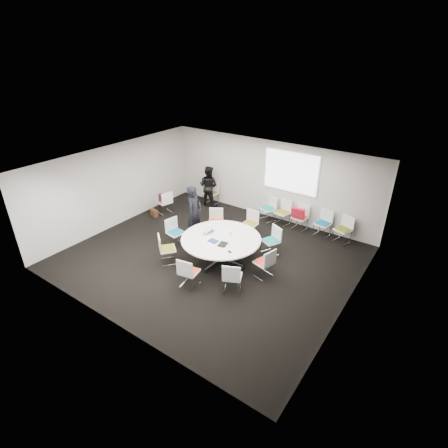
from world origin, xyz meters
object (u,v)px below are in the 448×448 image
Objects in this scene: chair_ring_g at (189,277)px; chair_back_e at (342,234)px; chair_ring_h at (232,282)px; laptop at (210,233)px; maroon_bag at (164,198)px; person_main at (194,213)px; person_back at (208,186)px; conference_table at (221,243)px; chair_back_c at (299,222)px; chair_ring_a at (264,268)px; chair_ring_d at (216,227)px; chair_ring_f at (167,254)px; chair_ring_e at (176,237)px; chair_back_b at (282,217)px; chair_back_a at (268,213)px; chair_back_d at (322,228)px; chair_spare_left at (165,206)px; chair_ring_c at (249,229)px; chair_ring_b at (271,246)px; cup at (230,233)px; brown_bag at (154,213)px; chair_person_back at (211,197)px.

chair_ring_g is 5.23m from chair_back_e.
chair_ring_h and chair_back_e have the same top height.
maroon_bag is at bearing 74.26° from laptop.
person_back is (-1.21, 2.33, -0.10)m from person_main.
conference_table is at bearing 124.56° from person_back.
chair_back_c is (1.03, 4.62, 0.00)m from chair_ring_g.
chair_ring_d is at bearing 79.54° from chair_ring_a.
conference_table is 2.61× the size of chair_ring_a.
chair_ring_h is at bearing -43.76° from conference_table.
person_main is at bearing 139.07° from chair_ring_f.
chair_ring_e is 5.30m from chair_back_e.
chair_back_b is at bearing -47.03° from person_main.
chair_back_a is 1.00× the size of chair_back_d.
chair_ring_f is at bearing -121.15° from chair_spare_left.
chair_ring_c reaches higher than conference_table.
chair_ring_a is at bearing -84.22° from laptop.
chair_ring_b and chair_back_e have the same top height.
cup is (0.52, 0.29, 0.03)m from laptop.
chair_ring_a is at bearing -15.84° from maroon_bag.
chair_back_e is 4.29m from laptop.
person_back is (-1.03, 3.07, 0.52)m from chair_ring_e.
chair_back_d is 0.55× the size of person_back.
person_main is at bearing 85.24° from chair_back_a.
chair_back_d is 2.39× the size of laptop.
laptop is at bearing -15.93° from brown_bag.
chair_back_a is at bearing 82.77° from chair_ring_g.
chair_spare_left is at bearing 25.71° from chair_back_c.
chair_ring_a is at bearing 88.68° from chair_back_e.
chair_ring_a and chair_person_back have the same top height.
chair_back_e is 9.78× the size of cup.
chair_ring_e is 1.00× the size of chair_back_c.
chair_back_d is at bearing 58.66° from conference_table.
chair_ring_f is at bearing -134.09° from cup.
chair_ring_e is 2.20m from chair_ring_g.
chair_ring_g and chair_back_b have the same top height.
chair_ring_e is at bearing 131.32° from chair_ring_g.
person_back reaches higher than chair_back_b.
chair_ring_h is 2.20× the size of maroon_bag.
chair_back_b is (-0.61, 1.97, 0.00)m from chair_ring_b.
chair_ring_f is 1.00× the size of chair_back_c.
chair_ring_c is 9.78× the size of cup.
chair_ring_a reaches higher than cup.
person_back is 3.99× the size of maroon_bag.
person_back reaches higher than chair_ring_d.
chair_ring_a is at bearing 46.05° from chair_ring_h.
person_back is at bearing -150.81° from chair_ring_e.
chair_ring_g is at bearing 121.82° from chair_person_back.
chair_ring_a is at bearing 102.71° from chair_ring_e.
chair_back_e is 6.39m from maroon_bag.
chair_back_c is at bearing -156.49° from chair_back_a.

